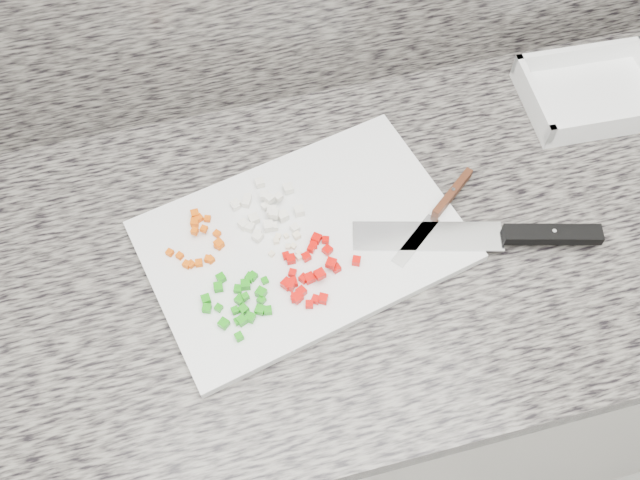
{
  "coord_description": "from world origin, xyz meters",
  "views": [
    {
      "loc": [
        -0.15,
        0.94,
        1.79
      ],
      "look_at": [
        -0.02,
        1.43,
        0.93
      ],
      "focal_mm": 40.0,
      "sensor_mm": 36.0,
      "label": 1
    }
  ],
  "objects": [
    {
      "name": "cabinet",
      "position": [
        0.0,
        1.44,
        0.43
      ],
      "size": [
        3.92,
        0.62,
        0.86
      ],
      "primitive_type": "cube",
      "color": "silver",
      "rests_on": "ground"
    },
    {
      "name": "tray",
      "position": [
        0.48,
        1.6,
        0.92
      ],
      "size": [
        0.23,
        0.17,
        0.05
      ],
      "rotation": [
        0.0,
        0.0,
        -0.05
      ],
      "color": "white",
      "rests_on": "countertop"
    },
    {
      "name": "cutting_board",
      "position": [
        -0.04,
        1.45,
        0.91
      ],
      "size": [
        0.49,
        0.38,
        0.01
      ],
      "primitive_type": "cube",
      "rotation": [
        0.0,
        0.0,
        0.23
      ],
      "color": "silver",
      "rests_on": "countertop"
    },
    {
      "name": "garlic_pile",
      "position": [
        -0.06,
        1.45,
        0.92
      ],
      "size": [
        0.05,
        0.05,
        0.01
      ],
      "color": "beige",
      "rests_on": "cutting_board"
    },
    {
      "name": "red_pepper_pile",
      "position": [
        -0.05,
        1.39,
        0.92
      ],
      "size": [
        0.12,
        0.11,
        0.02
      ],
      "color": "#C40702",
      "rests_on": "cutting_board"
    },
    {
      "name": "onion_pile",
      "position": [
        -0.08,
        1.5,
        0.92
      ],
      "size": [
        0.1,
        0.11,
        0.02
      ],
      "color": "silver",
      "rests_on": "cutting_board"
    },
    {
      "name": "green_pepper_pile",
      "position": [
        -0.15,
        1.37,
        0.92
      ],
      "size": [
        0.1,
        0.11,
        0.02
      ],
      "color": "#15870C",
      "rests_on": "cutting_board"
    },
    {
      "name": "carrot_pile",
      "position": [
        -0.18,
        1.48,
        0.92
      ],
      "size": [
        0.08,
        0.09,
        0.02
      ],
      "color": "#D75004",
      "rests_on": "cutting_board"
    },
    {
      "name": "chef_knife",
      "position": [
        0.25,
        1.38,
        0.92
      ],
      "size": [
        0.35,
        0.13,
        0.02
      ],
      "rotation": [
        0.0,
        0.0,
        -0.26
      ],
      "color": "#B8BBBF",
      "rests_on": "cutting_board"
    },
    {
      "name": "paring_knife",
      "position": [
        0.17,
        1.45,
        0.92
      ],
      "size": [
        0.16,
        0.13,
        0.02
      ],
      "rotation": [
        0.0,
        0.0,
        0.67
      ],
      "color": "#B8BBBF",
      "rests_on": "cutting_board"
    },
    {
      "name": "countertop",
      "position": [
        0.0,
        1.44,
        0.88
      ],
      "size": [
        3.96,
        0.64,
        0.04
      ],
      "primitive_type": "cube",
      "color": "#656159",
      "rests_on": "cabinet"
    }
  ]
}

